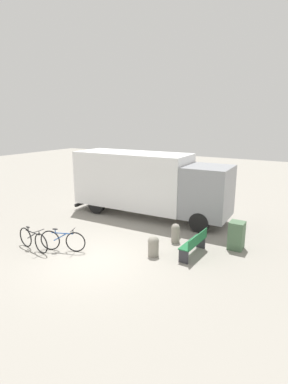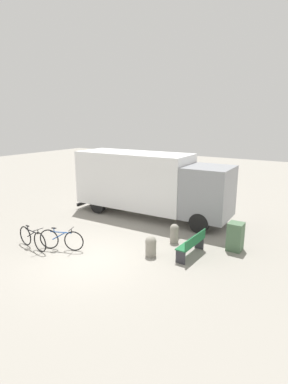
{
  "view_description": "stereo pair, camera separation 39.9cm",
  "coord_description": "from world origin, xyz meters",
  "px_view_note": "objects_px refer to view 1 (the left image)",
  "views": [
    {
      "loc": [
        6.35,
        -7.15,
        4.67
      ],
      "look_at": [
        -0.07,
        3.61,
        1.63
      ],
      "focal_mm": 28.0,
      "sensor_mm": 36.0,
      "label": 1
    },
    {
      "loc": [
        6.69,
        -6.95,
        4.67
      ],
      "look_at": [
        -0.07,
        3.61,
        1.63
      ],
      "focal_mm": 28.0,
      "sensor_mm": 36.0,
      "label": 2
    }
  ],
  "objects_px": {
    "bicycle_near": "(33,240)",
    "bollard_near_bench": "(153,245)",
    "delivery_truck": "(147,182)",
    "bicycle_middle": "(63,241)",
    "park_bench": "(195,243)",
    "bollard_far_bench": "(176,232)",
    "utility_box": "(236,235)"
  },
  "relations": [
    {
      "from": "bicycle_near",
      "to": "bollard_near_bench",
      "type": "xyz_separation_m",
      "value": [
        4.02,
        1.83,
        -0.01
      ]
    },
    {
      "from": "delivery_truck",
      "to": "bicycle_middle",
      "type": "distance_m",
      "value": 5.38
    },
    {
      "from": "park_bench",
      "to": "bollard_near_bench",
      "type": "xyz_separation_m",
      "value": [
        -1.23,
        -0.76,
        -0.07
      ]
    },
    {
      "from": "park_bench",
      "to": "bollard_near_bench",
      "type": "height_order",
      "value": "park_bench"
    },
    {
      "from": "bollard_far_bench",
      "to": "utility_box",
      "type": "bearing_deg",
      "value": 14.55
    },
    {
      "from": "bicycle_near",
      "to": "bollard_far_bench",
      "type": "relative_size",
      "value": 2.29
    },
    {
      "from": "bollard_near_bench",
      "to": "utility_box",
      "type": "distance_m",
      "value": 3.13
    },
    {
      "from": "bicycle_near",
      "to": "delivery_truck",
      "type": "bearing_deg",
      "value": 81.2
    },
    {
      "from": "bollard_near_bench",
      "to": "bollard_far_bench",
      "type": "relative_size",
      "value": 0.98
    },
    {
      "from": "bicycle_near",
      "to": "bollard_far_bench",
      "type": "bearing_deg",
      "value": 44.91
    },
    {
      "from": "bicycle_near",
      "to": "bicycle_middle",
      "type": "relative_size",
      "value": 1.06
    },
    {
      "from": "park_bench",
      "to": "bicycle_middle",
      "type": "distance_m",
      "value": 4.74
    },
    {
      "from": "bollard_far_bench",
      "to": "utility_box",
      "type": "height_order",
      "value": "utility_box"
    },
    {
      "from": "bicycle_middle",
      "to": "bollard_far_bench",
      "type": "relative_size",
      "value": 2.16
    },
    {
      "from": "bollard_near_bench",
      "to": "utility_box",
      "type": "xyz_separation_m",
      "value": [
        2.34,
        2.08,
        0.13
      ]
    },
    {
      "from": "delivery_truck",
      "to": "utility_box",
      "type": "xyz_separation_m",
      "value": [
        4.83,
        -1.79,
        -1.17
      ]
    },
    {
      "from": "delivery_truck",
      "to": "park_bench",
      "type": "distance_m",
      "value": 5.0
    },
    {
      "from": "park_bench",
      "to": "bicycle_near",
      "type": "height_order",
      "value": "bicycle_near"
    },
    {
      "from": "park_bench",
      "to": "bicycle_middle",
      "type": "relative_size",
      "value": 0.97
    },
    {
      "from": "delivery_truck",
      "to": "bollard_near_bench",
      "type": "bearing_deg",
      "value": -59.09
    },
    {
      "from": "bollard_near_bench",
      "to": "bollard_far_bench",
      "type": "distance_m",
      "value": 1.52
    },
    {
      "from": "utility_box",
      "to": "bicycle_middle",
      "type": "bearing_deg",
      "value": -147.58
    },
    {
      "from": "bollard_far_bench",
      "to": "utility_box",
      "type": "relative_size",
      "value": 0.72
    },
    {
      "from": "delivery_truck",
      "to": "bicycle_near",
      "type": "height_order",
      "value": "delivery_truck"
    },
    {
      "from": "delivery_truck",
      "to": "bollard_near_bench",
      "type": "xyz_separation_m",
      "value": [
        2.49,
        -3.87,
        -1.3
      ]
    },
    {
      "from": "delivery_truck",
      "to": "bollard_far_bench",
      "type": "relative_size",
      "value": 10.5
    },
    {
      "from": "bicycle_near",
      "to": "bicycle_middle",
      "type": "distance_m",
      "value": 1.11
    },
    {
      "from": "bicycle_middle",
      "to": "utility_box",
      "type": "height_order",
      "value": "utility_box"
    },
    {
      "from": "park_bench",
      "to": "utility_box",
      "type": "height_order",
      "value": "utility_box"
    },
    {
      "from": "bollard_far_bench",
      "to": "park_bench",
      "type": "bearing_deg",
      "value": -34.91
    },
    {
      "from": "bicycle_near",
      "to": "bollard_far_bench",
      "type": "height_order",
      "value": "bicycle_near"
    },
    {
      "from": "bicycle_middle",
      "to": "bollard_far_bench",
      "type": "distance_m",
      "value": 4.26
    }
  ]
}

